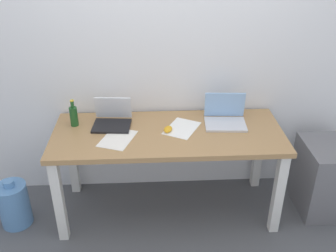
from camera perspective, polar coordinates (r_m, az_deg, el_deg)
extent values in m
plane|color=#515459|center=(3.35, 0.00, -12.07)|extent=(8.00, 8.00, 0.00)
cube|color=white|center=(3.08, -0.41, 11.94)|extent=(5.20, 0.08, 2.60)
cube|color=#A37A4C|center=(2.92, 0.00, -1.20)|extent=(1.75, 0.70, 0.04)
cube|color=silver|center=(2.98, -15.89, -10.67)|extent=(0.07, 0.07, 0.71)
cube|color=silver|center=(3.05, 16.06, -9.64)|extent=(0.07, 0.07, 0.71)
cube|color=silver|center=(3.44, -14.04, -4.50)|extent=(0.07, 0.07, 0.71)
cube|color=silver|center=(3.50, 13.26, -3.75)|extent=(0.07, 0.07, 0.71)
cube|color=black|center=(3.01, -8.35, 0.00)|extent=(0.30, 0.24, 0.02)
cube|color=white|center=(3.06, -8.15, 2.73)|extent=(0.29, 0.07, 0.19)
cube|color=silver|center=(3.03, 8.51, 0.24)|extent=(0.33, 0.25, 0.02)
cube|color=#8CB7EA|center=(3.08, 8.41, 3.15)|extent=(0.32, 0.05, 0.21)
cylinder|color=#1E5123|center=(3.06, -13.81, 1.38)|extent=(0.06, 0.06, 0.15)
cylinder|color=#1E5123|center=(3.01, -14.04, 3.13)|extent=(0.03, 0.03, 0.05)
cylinder|color=gold|center=(3.00, -14.11, 3.67)|extent=(0.03, 0.03, 0.01)
ellipsoid|color=gold|center=(2.91, -0.02, -0.49)|extent=(0.09, 0.11, 0.03)
cube|color=white|center=(2.96, 2.08, -0.32)|extent=(0.32, 0.36, 0.00)
cube|color=white|center=(2.85, -7.50, -1.87)|extent=(0.30, 0.35, 0.00)
cylinder|color=#598CC6|center=(3.33, -21.90, -10.77)|extent=(0.24, 0.24, 0.37)
cylinder|color=#598CC6|center=(3.21, -22.57, -7.89)|extent=(0.08, 0.08, 0.05)
cube|color=slate|center=(3.44, 22.24, -7.04)|extent=(0.40, 0.48, 0.60)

